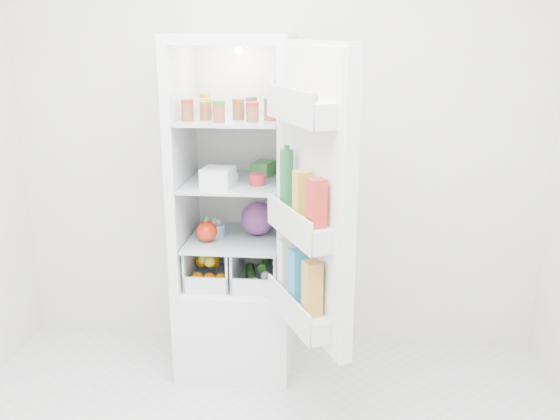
# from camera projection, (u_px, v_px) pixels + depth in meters

# --- Properties ---
(room_walls) EXTENTS (3.02, 3.02, 2.61)m
(room_walls) POSITION_uv_depth(u_px,v_px,m) (233.00, 104.00, 1.95)
(room_walls) COLOR beige
(room_walls) RESTS_ON ground
(refrigerator) EXTENTS (0.60, 0.60, 1.80)m
(refrigerator) POSITION_uv_depth(u_px,v_px,m) (237.00, 248.00, 3.42)
(refrigerator) COLOR white
(refrigerator) RESTS_ON ground
(shelf_low) EXTENTS (0.49, 0.53, 0.01)m
(shelf_low) POSITION_uv_depth(u_px,v_px,m) (235.00, 238.00, 3.34)
(shelf_low) COLOR #A7BEC3
(shelf_low) RESTS_ON refrigerator
(shelf_mid) EXTENTS (0.49, 0.53, 0.02)m
(shelf_mid) POSITION_uv_depth(u_px,v_px,m) (234.00, 182.00, 3.26)
(shelf_mid) COLOR #A7BEC3
(shelf_mid) RESTS_ON refrigerator
(shelf_top) EXTENTS (0.49, 0.53, 0.02)m
(shelf_top) POSITION_uv_depth(u_px,v_px,m) (233.00, 119.00, 3.16)
(shelf_top) COLOR #A7BEC3
(shelf_top) RESTS_ON refrigerator
(crisper_left) EXTENTS (0.23, 0.46, 0.22)m
(crisper_left) POSITION_uv_depth(u_px,v_px,m) (214.00, 260.00, 3.39)
(crisper_left) COLOR silver
(crisper_left) RESTS_ON refrigerator
(crisper_right) EXTENTS (0.23, 0.46, 0.22)m
(crisper_right) POSITION_uv_depth(u_px,v_px,m) (258.00, 262.00, 3.37)
(crisper_right) COLOR silver
(crisper_right) RESTS_ON refrigerator
(condiment_jars) EXTENTS (0.46, 0.34, 0.08)m
(condiment_jars) POSITION_uv_depth(u_px,v_px,m) (229.00, 111.00, 3.10)
(condiment_jars) COLOR #B21919
(condiment_jars) RESTS_ON shelf_top
(squeeze_bottle) EXTENTS (0.07, 0.07, 0.18)m
(squeeze_bottle) POSITION_uv_depth(u_px,v_px,m) (275.00, 97.00, 3.25)
(squeeze_bottle) COLOR silver
(squeeze_bottle) RESTS_ON shelf_top
(tub_white) EXTENTS (0.17, 0.17, 0.10)m
(tub_white) POSITION_uv_depth(u_px,v_px,m) (218.00, 177.00, 3.12)
(tub_white) COLOR silver
(tub_white) RESTS_ON shelf_mid
(tin_red) EXTENTS (0.10, 0.10, 0.06)m
(tin_red) POSITION_uv_depth(u_px,v_px,m) (257.00, 179.00, 3.16)
(tin_red) COLOR red
(tin_red) RESTS_ON shelf_mid
(foil_tray) EXTENTS (0.20, 0.17, 0.04)m
(foil_tray) POSITION_uv_depth(u_px,v_px,m) (220.00, 175.00, 3.29)
(foil_tray) COLOR silver
(foil_tray) RESTS_ON shelf_mid
(tub_green) EXTENTS (0.13, 0.16, 0.08)m
(tub_green) POSITION_uv_depth(u_px,v_px,m) (264.00, 168.00, 3.37)
(tub_green) COLOR #469B46
(tub_green) RESTS_ON shelf_mid
(red_cabbage) EXTENTS (0.18, 0.18, 0.18)m
(red_cabbage) POSITION_uv_depth(u_px,v_px,m) (258.00, 218.00, 3.35)
(red_cabbage) COLOR #561E59
(red_cabbage) RESTS_ON shelf_low
(bell_pepper) EXTENTS (0.11, 0.11, 0.11)m
(bell_pepper) POSITION_uv_depth(u_px,v_px,m) (207.00, 231.00, 3.26)
(bell_pepper) COLOR red
(bell_pepper) RESTS_ON shelf_low
(mushroom_bowl) EXTENTS (0.17, 0.17, 0.07)m
(mushroom_bowl) POSITION_uv_depth(u_px,v_px,m) (212.00, 230.00, 3.36)
(mushroom_bowl) COLOR #8CACD1
(mushroom_bowl) RESTS_ON shelf_low
(citrus_pile) EXTENTS (0.20, 0.24, 0.16)m
(citrus_pile) POSITION_uv_depth(u_px,v_px,m) (209.00, 268.00, 3.34)
(citrus_pile) COLOR orange
(citrus_pile) RESTS_ON refrigerator
(veg_pile) EXTENTS (0.16, 0.30, 0.10)m
(veg_pile) POSITION_uv_depth(u_px,v_px,m) (259.00, 270.00, 3.38)
(veg_pile) COLOR #1E521B
(veg_pile) RESTS_ON refrigerator
(fridge_door) EXTENTS (0.39, 0.57, 1.30)m
(fridge_door) POSITION_uv_depth(u_px,v_px,m) (313.00, 204.00, 2.68)
(fridge_door) COLOR white
(fridge_door) RESTS_ON refrigerator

